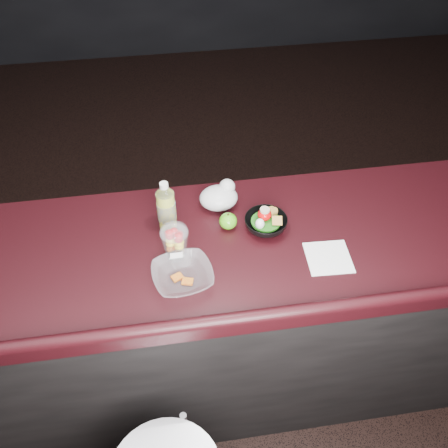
# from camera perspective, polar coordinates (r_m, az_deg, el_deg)

# --- Properties ---
(ground) EXTENTS (8.00, 8.00, 0.00)m
(ground) POSITION_cam_1_polar(r_m,az_deg,el_deg) (2.58, -1.83, -23.30)
(ground) COLOR black
(ground) RESTS_ON ground
(room_shell) EXTENTS (8.00, 8.00, 8.00)m
(room_shell) POSITION_cam_1_polar(r_m,az_deg,el_deg) (1.11, -4.03, 14.62)
(room_shell) COLOR black
(room_shell) RESTS_ON ground
(counter) EXTENTS (4.06, 0.71, 1.02)m
(counter) POSITION_cam_1_polar(r_m,az_deg,el_deg) (2.26, -3.11, -11.39)
(counter) COLOR black
(counter) RESTS_ON ground
(lemonade_bottle) EXTENTS (0.07, 0.07, 0.22)m
(lemonade_bottle) POSITION_cam_1_polar(r_m,az_deg,el_deg) (1.89, -6.59, 1.71)
(lemonade_bottle) COLOR gold
(lemonade_bottle) RESTS_ON counter
(fruit_cup) EXTENTS (0.10, 0.10, 0.15)m
(fruit_cup) POSITION_cam_1_polar(r_m,az_deg,el_deg) (1.79, -5.64, -1.90)
(fruit_cup) COLOR white
(fruit_cup) RESTS_ON counter
(green_apple) EXTENTS (0.07, 0.07, 0.07)m
(green_apple) POSITION_cam_1_polar(r_m,az_deg,el_deg) (1.91, 0.47, 0.34)
(green_apple) COLOR #3C850F
(green_apple) RESTS_ON counter
(plastic_bag) EXTENTS (0.15, 0.13, 0.11)m
(plastic_bag) POSITION_cam_1_polar(r_m,az_deg,el_deg) (1.99, -0.49, 3.18)
(plastic_bag) COLOR silver
(plastic_bag) RESTS_ON counter
(snack_bowl) EXTENTS (0.21, 0.21, 0.09)m
(snack_bowl) POSITION_cam_1_polar(r_m,az_deg,el_deg) (1.91, 4.76, 0.17)
(snack_bowl) COLOR black
(snack_bowl) RESTS_ON counter
(takeout_bowl) EXTENTS (0.24, 0.24, 0.05)m
(takeout_bowl) POSITION_cam_1_polar(r_m,az_deg,el_deg) (1.74, -4.74, -5.95)
(takeout_bowl) COLOR silver
(takeout_bowl) RESTS_ON counter
(paper_napkin) EXTENTS (0.17, 0.17, 0.00)m
(paper_napkin) POSITION_cam_1_polar(r_m,az_deg,el_deg) (1.86, 11.84, -3.78)
(paper_napkin) COLOR white
(paper_napkin) RESTS_ON counter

